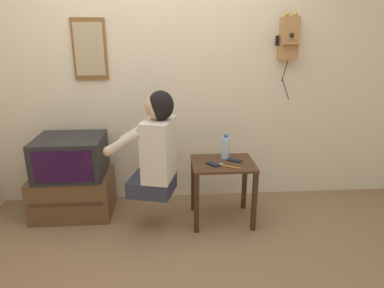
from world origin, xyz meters
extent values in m
plane|color=#846647|center=(0.00, 0.00, 0.00)|extent=(14.00, 14.00, 0.00)
cube|color=beige|center=(0.00, 0.99, 1.27)|extent=(6.80, 0.05, 2.55)
cube|color=#422819|center=(0.55, 0.45, 0.56)|extent=(0.55, 0.44, 0.02)
cube|color=#382215|center=(0.30, 0.25, 0.27)|extent=(0.04, 0.04, 0.54)
cube|color=#382215|center=(0.80, 0.25, 0.27)|extent=(0.04, 0.04, 0.54)
cube|color=#382215|center=(0.30, 0.65, 0.27)|extent=(0.04, 0.04, 0.54)
cube|color=#382215|center=(0.80, 0.65, 0.27)|extent=(0.04, 0.04, 0.54)
cube|color=#2D3347|center=(-0.07, 0.37, 0.41)|extent=(0.44, 0.42, 0.14)
cube|color=beige|center=(-0.01, 0.35, 0.73)|extent=(0.31, 0.40, 0.51)
sphere|color=tan|center=(-0.01, 0.35, 1.09)|extent=(0.21, 0.21, 0.21)
ellipsoid|color=black|center=(0.02, 0.34, 1.10)|extent=(0.26, 0.26, 0.24)
cylinder|color=beige|center=(-0.28, 0.27, 0.83)|extent=(0.32, 0.15, 0.23)
cylinder|color=beige|center=(-0.20, 0.56, 0.83)|extent=(0.32, 0.15, 0.23)
sphere|color=tan|center=(-0.41, 0.30, 0.74)|extent=(0.09, 0.09, 0.09)
sphere|color=tan|center=(-0.33, 0.60, 0.74)|extent=(0.09, 0.09, 0.09)
cube|color=brown|center=(-0.84, 0.66, 0.20)|extent=(0.72, 0.49, 0.39)
cube|color=#432E1C|center=(-0.84, 0.41, 0.22)|extent=(0.64, 0.01, 0.02)
cube|color=#232326|center=(-0.82, 0.67, 0.58)|extent=(0.60, 0.51, 0.36)
cube|color=#280F33|center=(-0.82, 0.41, 0.58)|extent=(0.49, 0.01, 0.28)
cube|color=#AD7A47|center=(1.21, 0.91, 1.60)|extent=(0.17, 0.11, 0.38)
cube|color=#AD7A47|center=(1.21, 0.82, 1.55)|extent=(0.15, 0.07, 0.03)
sphere|color=#B79338|center=(1.17, 0.90, 1.81)|extent=(0.05, 0.05, 0.05)
sphere|color=#B79338|center=(1.24, 0.90, 1.81)|extent=(0.05, 0.05, 0.05)
cone|color=black|center=(1.21, 0.80, 1.63)|extent=(0.04, 0.05, 0.04)
cylinder|color=black|center=(1.10, 0.91, 1.58)|extent=(0.03, 0.03, 0.09)
cylinder|color=black|center=(1.19, 0.89, 1.31)|extent=(0.04, 0.04, 0.22)
cylinder|color=black|center=(1.21, 0.90, 1.13)|extent=(0.07, 0.06, 0.19)
cube|color=brown|center=(-0.63, 0.95, 1.51)|extent=(0.30, 0.02, 0.55)
cube|color=tan|center=(-0.63, 0.94, 1.51)|extent=(0.26, 0.01, 0.47)
cube|color=black|center=(0.45, 0.39, 0.57)|extent=(0.12, 0.14, 0.01)
cube|color=black|center=(0.45, 0.39, 0.58)|extent=(0.10, 0.11, 0.00)
cube|color=black|center=(0.66, 0.47, 0.57)|extent=(0.14, 0.12, 0.01)
cube|color=black|center=(0.66, 0.47, 0.58)|extent=(0.11, 0.10, 0.00)
cylinder|color=#ADC6DB|center=(0.58, 0.55, 0.67)|extent=(0.07, 0.07, 0.20)
cylinder|color=#2D4C8C|center=(0.58, 0.55, 0.78)|extent=(0.04, 0.04, 0.02)
cylinder|color=orange|center=(0.59, 0.33, 0.57)|extent=(0.16, 0.10, 0.01)
cube|color=white|center=(0.52, 0.37, 0.58)|extent=(0.03, 0.02, 0.01)
camera|label=1|loc=(0.08, -2.33, 1.66)|focal=32.00mm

